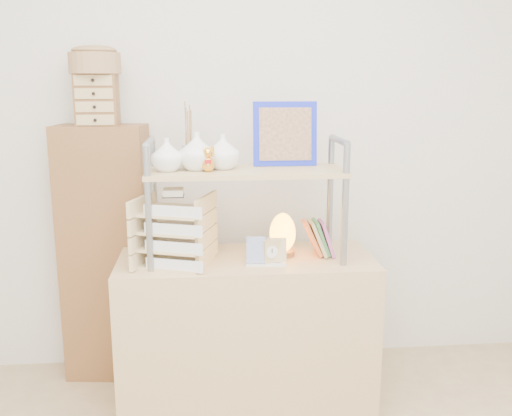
{
  "coord_description": "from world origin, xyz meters",
  "views": [
    {
      "loc": [
        -0.2,
        -1.36,
        1.57
      ],
      "look_at": [
        0.05,
        1.2,
        0.99
      ],
      "focal_mm": 40.0,
      "sensor_mm": 36.0,
      "label": 1
    }
  ],
  "objects": [
    {
      "name": "letter_tray",
      "position": [
        -0.33,
        1.14,
        0.89
      ],
      "size": [
        0.36,
        0.35,
        0.35
      ],
      "color": "tan",
      "rests_on": "desk"
    },
    {
      "name": "hutch",
      "position": [
        -0.07,
        1.21,
        1.19
      ],
      "size": [
        0.9,
        0.34,
        0.72
      ],
      "color": "gray",
      "rests_on": "desk"
    },
    {
      "name": "salt_lamp",
      "position": [
        0.18,
        1.22,
        0.86
      ],
      "size": [
        0.14,
        0.13,
        0.21
      ],
      "color": "brown",
      "rests_on": "desk"
    },
    {
      "name": "desk_clock",
      "position": [
        0.11,
        1.1,
        0.81
      ],
      "size": [
        0.09,
        0.06,
        0.11
      ],
      "color": "tan",
      "rests_on": "desk"
    },
    {
      "name": "postcard_stand",
      "position": [
        0.08,
        1.09,
        0.79
      ],
      "size": [
        0.19,
        0.07,
        0.13
      ],
      "color": "white",
      "rests_on": "desk"
    },
    {
      "name": "desk",
      "position": [
        0.0,
        1.2,
        0.38
      ],
      "size": [
        1.2,
        0.5,
        0.75
      ],
      "primitive_type": "cube",
      "color": "tan",
      "rests_on": "ground"
    },
    {
      "name": "room_shell",
      "position": [
        0.0,
        0.39,
        1.69
      ],
      "size": [
        3.42,
        3.41,
        2.61
      ],
      "color": "silver",
      "rests_on": "ground"
    },
    {
      "name": "cabinet",
      "position": [
        -0.71,
        1.57,
        0.68
      ],
      "size": [
        0.47,
        0.29,
        1.35
      ],
      "primitive_type": "cube",
      "rotation": [
        0.0,
        0.0,
        -0.11
      ],
      "color": "brown",
      "rests_on": "ground"
    },
    {
      "name": "drawer_chest",
      "position": [
        -0.71,
        1.55,
        1.48
      ],
      "size": [
        0.2,
        0.16,
        0.25
      ],
      "color": "brown",
      "rests_on": "cabinet"
    },
    {
      "name": "woven_basket",
      "position": [
        -0.71,
        1.55,
        1.65
      ],
      "size": [
        0.25,
        0.25,
        0.1
      ],
      "primitive_type": "cylinder",
      "color": "#916742",
      "rests_on": "drawer_chest"
    }
  ]
}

